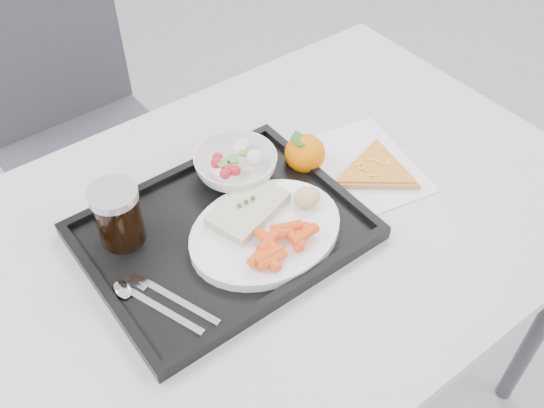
{
  "coord_description": "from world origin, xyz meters",
  "views": [
    {
      "loc": [
        -0.43,
        -0.28,
        1.54
      ],
      "look_at": [
        0.02,
        0.31,
        0.77
      ],
      "focal_mm": 40.0,
      "sensor_mm": 36.0,
      "label": 1
    }
  ],
  "objects": [
    {
      "name": "cola_glass",
      "position": [
        -0.22,
        0.4,
        0.82
      ],
      "size": [
        0.08,
        0.08,
        0.11
      ],
      "color": "black",
      "rests_on": "tray"
    },
    {
      "name": "napkin",
      "position": [
        0.2,
        0.31,
        0.75
      ],
      "size": [
        0.29,
        0.28,
        0.0
      ],
      "color": "white",
      "rests_on": "table"
    },
    {
      "name": "table",
      "position": [
        0.0,
        0.3,
        0.68
      ],
      "size": [
        1.2,
        0.8,
        0.75
      ],
      "color": "silver",
      "rests_on": "ground"
    },
    {
      "name": "dinner_plate",
      "position": [
        -0.03,
        0.26,
        0.77
      ],
      "size": [
        0.27,
        0.27,
        0.02
      ],
      "color": "white",
      "rests_on": "tray"
    },
    {
      "name": "fish_fillet",
      "position": [
        -0.03,
        0.31,
        0.79
      ],
      "size": [
        0.15,
        0.12,
        0.03
      ],
      "color": "beige",
      "rests_on": "dinner_plate"
    },
    {
      "name": "salad_bowl",
      "position": [
        0.02,
        0.42,
        0.79
      ],
      "size": [
        0.15,
        0.15,
        0.05
      ],
      "color": "white",
      "rests_on": "tray"
    },
    {
      "name": "cutlery",
      "position": [
        -0.25,
        0.26,
        0.77
      ],
      "size": [
        0.11,
        0.17,
        0.01
      ],
      "color": "silver",
      "rests_on": "tray"
    },
    {
      "name": "bread_roll",
      "position": [
        0.06,
        0.27,
        0.8
      ],
      "size": [
        0.06,
        0.05,
        0.03
      ],
      "color": "tan",
      "rests_on": "dinner_plate"
    },
    {
      "name": "carrot_pile",
      "position": [
        -0.04,
        0.21,
        0.8
      ],
      "size": [
        0.13,
        0.08,
        0.03
      ],
      "color": "#F44D16",
      "rests_on": "dinner_plate"
    },
    {
      "name": "tray",
      "position": [
        -0.08,
        0.32,
        0.76
      ],
      "size": [
        0.45,
        0.35,
        0.03
      ],
      "color": "black",
      "rests_on": "table"
    },
    {
      "name": "tangerine",
      "position": [
        0.14,
        0.37,
        0.79
      ],
      "size": [
        0.08,
        0.08,
        0.07
      ],
      "color": "orange",
      "rests_on": "napkin"
    },
    {
      "name": "chair",
      "position": [
        -0.07,
        1.06,
        0.54
      ],
      "size": [
        0.43,
        0.43,
        0.93
      ],
      "color": "#383940",
      "rests_on": "ground"
    },
    {
      "name": "pizza_slice",
      "position": [
        0.23,
        0.27,
        0.76
      ],
      "size": [
        0.23,
        0.23,
        0.02
      ],
      "color": "tan",
      "rests_on": "napkin"
    },
    {
      "name": "salad_contents",
      "position": [
        0.03,
        0.42,
        0.8
      ],
      "size": [
        0.1,
        0.08,
        0.02
      ],
      "color": "red",
      "rests_on": "salad_bowl"
    }
  ]
}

